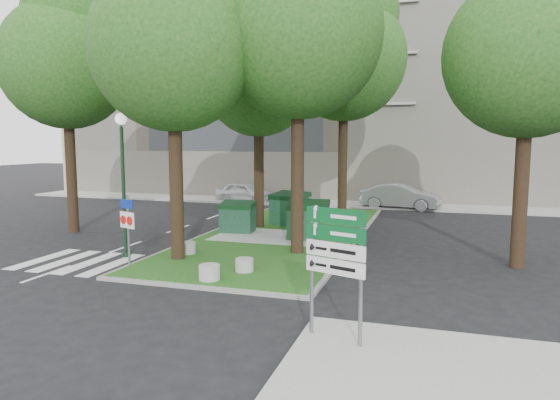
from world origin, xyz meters
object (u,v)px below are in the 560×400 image
at_px(tree_median_near_right, 301,17).
at_px(car_silver, 401,196).
at_px(street_lamp, 123,168).
at_px(tree_median_far, 346,47).
at_px(dumpster_a, 238,217).
at_px(bollard_mid, 244,265).
at_px(bollard_left, 188,248).
at_px(bollard_right, 209,272).
at_px(car_white, 245,192).
at_px(tree_median_near_left, 176,32).
at_px(directional_sign, 336,253).
at_px(tree_street_left, 68,52).
at_px(dumpster_c, 308,220).
at_px(tree_median_mid, 261,70).
at_px(traffic_sign_pole, 128,221).
at_px(dumpster_b, 290,209).
at_px(tree_street_right, 533,38).
at_px(dumpster_d, 335,230).
at_px(litter_bin, 327,222).

xyz_separation_m(tree_median_near_right, car_silver, (2.51, 13.10, -7.25)).
bearing_deg(street_lamp, tree_median_far, 58.40).
distance_m(dumpster_a, bollard_mid, 6.45).
bearing_deg(tree_median_near_right, bollard_left, -159.86).
distance_m(bollard_right, car_white, 18.49).
height_order(tree_median_far, car_white, tree_median_far).
bearing_deg(car_silver, bollard_mid, 175.32).
distance_m(tree_median_near_left, directional_sign, 9.69).
xyz_separation_m(tree_median_near_left, street_lamp, (-2.13, 0.02, -4.26)).
relative_size(tree_street_left, dumpster_c, 6.22).
xyz_separation_m(tree_median_near_right, bollard_mid, (-0.92, -2.93, -7.67)).
distance_m(tree_median_near_right, dumpster_c, 7.55).
bearing_deg(dumpster_a, tree_median_mid, 66.56).
xyz_separation_m(tree_median_near_left, directional_sign, (6.11, -5.14, -5.49)).
relative_size(traffic_sign_pole, directional_sign, 0.89).
relative_size(dumpster_b, directional_sign, 0.75).
bearing_deg(tree_street_right, dumpster_c, 165.16).
bearing_deg(tree_street_left, tree_median_near_left, -26.57).
relative_size(dumpster_a, traffic_sign_pole, 0.65).
relative_size(tree_street_left, car_white, 2.90).
height_order(tree_median_far, bollard_mid, tree_median_far).
height_order(bollard_right, bollard_mid, bollard_right).
height_order(bollard_left, street_lamp, street_lamp).
distance_m(tree_median_near_right, directional_sign, 9.78).
distance_m(tree_median_near_left, dumpster_a, 8.23).
bearing_deg(tree_median_far, dumpster_d, -83.18).
relative_size(tree_street_right, street_lamp, 2.07).
height_order(bollard_left, traffic_sign_pole, traffic_sign_pole).
relative_size(tree_street_left, car_silver, 2.45).
xyz_separation_m(dumpster_c, directional_sign, (2.93, -9.58, 0.98)).
bearing_deg(tree_median_near_left, tree_street_right, 13.39).
bearing_deg(dumpster_b, dumpster_c, -41.95).
relative_size(tree_median_near_left, tree_median_far, 0.88).
bearing_deg(bollard_mid, tree_median_far, 83.90).
relative_size(tree_median_far, bollard_left, 21.62).
height_order(directional_sign, car_white, directional_sign).
bearing_deg(car_white, tree_street_right, -127.11).
height_order(dumpster_c, bollard_mid, dumpster_c).
bearing_deg(tree_median_near_right, traffic_sign_pole, -145.52).
xyz_separation_m(dumpster_c, bollard_left, (-3.30, -3.77, -0.53)).
xyz_separation_m(bollard_right, directional_sign, (4.13, -3.08, 1.50)).
bearing_deg(tree_median_near_left, directional_sign, -40.07).
xyz_separation_m(tree_median_near_left, litter_bin, (3.49, 6.46, -6.85)).
bearing_deg(traffic_sign_pole, litter_bin, 80.04).
height_order(tree_median_far, street_lamp, tree_median_far).
distance_m(bollard_mid, traffic_sign_pole, 3.93).
height_order(tree_street_right, litter_bin, tree_street_right).
bearing_deg(tree_median_near_right, tree_median_mid, 123.69).
xyz_separation_m(dumpster_d, car_silver, (1.60, 11.55, 0.05)).
height_order(tree_median_mid, bollard_mid, tree_median_mid).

